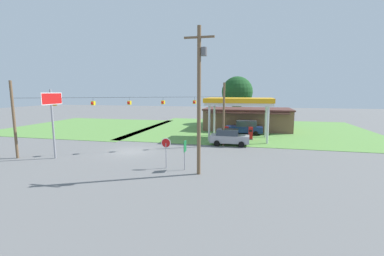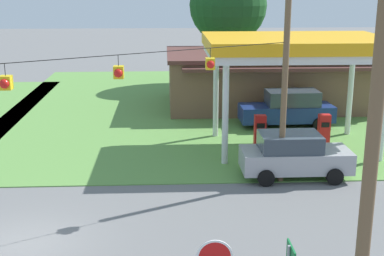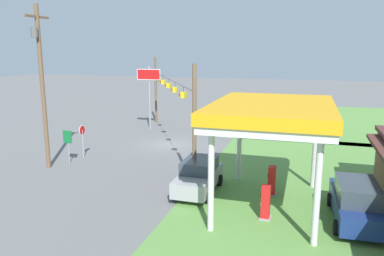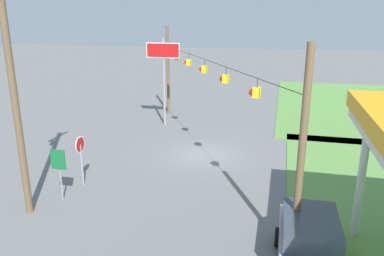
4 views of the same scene
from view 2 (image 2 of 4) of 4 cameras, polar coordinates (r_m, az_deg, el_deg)
name	(u,v)px [view 2 (image 2 of 4)]	position (r m, az deg, el deg)	size (l,w,h in m)	color
ground_plane	(21,245)	(17.74, -17.76, -11.77)	(160.00, 160.00, 0.00)	slate
grass_verge_station_corner	(289,105)	(35.89, 10.26, 2.47)	(36.00, 28.00, 0.04)	#5B8E42
gas_station_canopy	(296,48)	(25.63, 11.05, 8.36)	(8.45, 5.81, 5.40)	silver
gas_station_store	(274,79)	(35.31, 8.71, 5.21)	(13.84, 7.98, 3.50)	brown
fuel_pump_near	(260,133)	(26.10, 7.25, -0.50)	(0.71, 0.56, 1.67)	gray
fuel_pump_far	(324,132)	(26.83, 13.87, -0.40)	(0.71, 0.56, 1.67)	gray
car_at_pumps_front	(294,155)	(22.42, 10.81, -2.86)	(4.48, 2.13, 1.89)	#9E9EA3
car_at_pumps_rear	(288,108)	(30.33, 10.20, 2.08)	(5.24, 2.25, 2.05)	navy
utility_pole_main	(380,84)	(10.46, 19.46, 4.43)	(2.20, 0.44, 10.85)	brown
signal_span_gantry	(9,119)	(16.34, -18.91, 0.96)	(18.57, 10.24, 7.23)	brown
tree_behind_station	(228,5)	(42.12, 3.87, 12.95)	(5.95, 5.95, 9.13)	#4C3828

